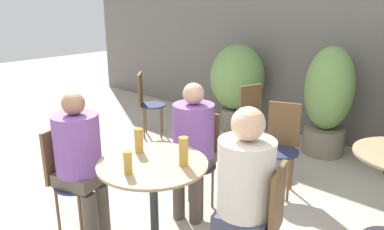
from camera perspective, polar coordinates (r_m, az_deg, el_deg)
name	(u,v)px	position (r m, az deg, el deg)	size (l,w,h in m)	color
storefront_wall	(344,27)	(5.08, 22.17, 12.26)	(10.00, 0.06, 3.00)	slate
cafe_table_near	(153,188)	(2.68, -5.89, -11.01)	(0.76, 0.76, 0.76)	#2D2D33
bistro_chair_0	(263,219)	(2.44, 10.84, -15.34)	(0.40, 0.38, 0.88)	#232847
bistro_chair_1	(200,153)	(3.33, 1.15, -5.77)	(0.38, 0.40, 0.88)	#232847
bistro_chair_2	(68,171)	(3.14, -18.41, -8.15)	(0.40, 0.38, 0.88)	#232847
bistro_chair_3	(146,99)	(5.15, -7.00, 2.46)	(0.41, 0.41, 0.88)	#232847
bistro_chair_4	(282,140)	(3.73, 13.51, -3.68)	(0.39, 0.40, 0.88)	#232847
bistro_chair_5	(254,116)	(4.42, 9.43, -0.15)	(0.40, 0.38, 0.88)	#232847
seated_person_0	(243,186)	(2.37, 7.79, -10.63)	(0.41, 0.39, 1.24)	#42475B
seated_person_1	(193,140)	(3.15, 0.12, -3.79)	(0.38, 0.40, 1.19)	brown
seated_person_2	(80,154)	(2.99, -16.74, -5.74)	(0.40, 0.38, 1.18)	brown
beer_glass_0	(128,163)	(2.43, -9.75, -7.15)	(0.06, 0.06, 0.15)	#B28433
beer_glass_1	(184,151)	(2.50, -1.30, -5.57)	(0.07, 0.07, 0.20)	#B28433
beer_glass_2	(139,140)	(2.75, -8.10, -3.87)	(0.06, 0.06, 0.18)	#B28433
potted_plant_0	(237,81)	(5.36, 6.88, 5.11)	(0.76, 0.76, 1.24)	slate
potted_plant_1	(328,99)	(4.75, 20.04, 2.36)	(0.57, 0.57, 1.32)	slate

